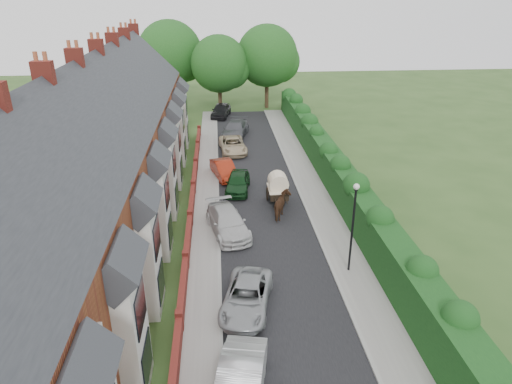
% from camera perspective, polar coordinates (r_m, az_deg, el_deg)
% --- Properties ---
extents(ground, '(140.00, 140.00, 0.00)m').
position_cam_1_polar(ground, '(21.71, 5.37, -16.15)').
color(ground, '#2D4C1E').
rests_on(ground, ground).
extents(road, '(6.00, 58.00, 0.02)m').
position_cam_1_polar(road, '(30.78, 0.97, -3.00)').
color(road, black).
rests_on(road, ground).
extents(pavement_hedge_side, '(2.20, 58.00, 0.12)m').
position_cam_1_polar(pavement_hedge_side, '(31.41, 8.44, -2.60)').
color(pavement_hedge_side, gray).
rests_on(pavement_hedge_side, ground).
extents(pavement_house_side, '(1.70, 58.00, 0.12)m').
position_cam_1_polar(pavement_house_side, '(30.65, -6.22, -3.17)').
color(pavement_house_side, gray).
rests_on(pavement_house_side, ground).
extents(kerb_hedge_side, '(0.18, 58.00, 0.13)m').
position_cam_1_polar(kerb_hedge_side, '(31.19, 6.56, -2.67)').
color(kerb_hedge_side, gray).
rests_on(kerb_hedge_side, ground).
extents(kerb_house_side, '(0.18, 58.00, 0.13)m').
position_cam_1_polar(kerb_house_side, '(30.63, -4.73, -3.11)').
color(kerb_house_side, gray).
rests_on(kerb_house_side, ground).
extents(hedge, '(2.10, 58.00, 2.85)m').
position_cam_1_polar(hedge, '(31.21, 11.83, 0.09)').
color(hedge, '#103313').
rests_on(hedge, ground).
extents(terrace_row, '(9.05, 40.50, 11.50)m').
position_cam_1_polar(terrace_row, '(28.94, -19.68, 3.38)').
color(terrace_row, '#984B26').
rests_on(terrace_row, ground).
extents(garden_wall_row, '(0.35, 40.35, 1.10)m').
position_cam_1_polar(garden_wall_row, '(29.63, -8.22, -3.42)').
color(garden_wall_row, maroon).
rests_on(garden_wall_row, ground).
extents(lamppost, '(0.32, 0.32, 5.16)m').
position_cam_1_polar(lamppost, '(23.90, 12.09, -3.10)').
color(lamppost, black).
rests_on(lamppost, ground).
extents(tree_far_left, '(7.14, 6.80, 9.29)m').
position_cam_1_polar(tree_far_left, '(56.99, -4.28, 15.53)').
color(tree_far_left, '#332316').
rests_on(tree_far_left, ground).
extents(tree_far_right, '(7.98, 7.60, 10.31)m').
position_cam_1_polar(tree_far_right, '(59.27, 1.77, 16.49)').
color(tree_far_right, '#332316').
rests_on(tree_far_right, ground).
extents(tree_far_back, '(8.40, 8.00, 10.82)m').
position_cam_1_polar(tree_far_back, '(60.07, -10.27, 16.53)').
color(tree_far_back, '#332316').
rests_on(tree_far_back, ground).
extents(car_silver_b, '(3.08, 4.95, 1.28)m').
position_cam_1_polar(car_silver_b, '(22.17, -1.16, -12.95)').
color(car_silver_b, '#9FA2A6').
rests_on(car_silver_b, ground).
extents(car_white, '(3.10, 5.34, 1.45)m').
position_cam_1_polar(car_white, '(28.48, -3.56, -3.78)').
color(car_white, silver).
rests_on(car_white, ground).
extents(car_green, '(2.25, 4.39, 1.43)m').
position_cam_1_polar(car_green, '(34.34, -2.30, 1.24)').
color(car_green, '#0F3415').
rests_on(car_green, ground).
extents(car_red, '(2.44, 4.38, 1.37)m').
position_cam_1_polar(car_red, '(36.97, -4.01, 2.83)').
color(car_red, maroon).
rests_on(car_red, ground).
extents(car_beige, '(2.70, 5.12, 1.37)m').
position_cam_1_polar(car_beige, '(42.94, -2.93, 5.89)').
color(car_beige, '#C1AC8B').
rests_on(car_beige, ground).
extents(car_grey, '(3.41, 5.85, 1.59)m').
position_cam_1_polar(car_grey, '(47.59, -2.61, 7.84)').
color(car_grey, '#4F5056').
rests_on(car_grey, ground).
extents(car_black, '(2.82, 4.99, 1.60)m').
position_cam_1_polar(car_black, '(55.55, -4.41, 10.14)').
color(car_black, black).
rests_on(car_black, ground).
extents(horse, '(1.50, 2.27, 1.76)m').
position_cam_1_polar(horse, '(30.25, 3.29, -1.71)').
color(horse, '#442919').
rests_on(horse, ground).
extents(horse_cart, '(1.46, 3.22, 2.32)m').
position_cam_1_polar(horse_cart, '(32.10, 2.76, 0.74)').
color(horse_cart, black).
rests_on(horse_cart, ground).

